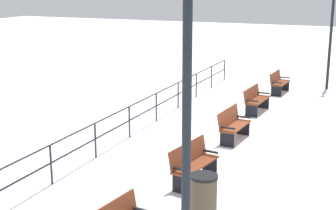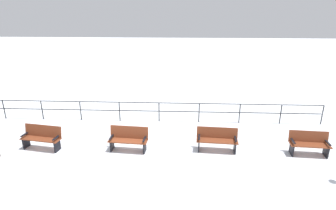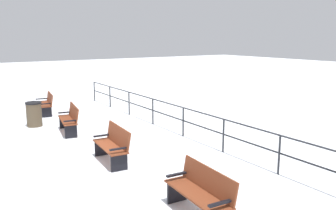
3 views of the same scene
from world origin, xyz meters
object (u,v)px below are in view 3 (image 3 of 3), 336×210
bench_second (70,118)px  bench_third (113,144)px  trash_bin (34,114)px  bench_fourth (200,192)px  bench_nearest (46,104)px

bench_second → bench_third: (-0.03, 3.43, -0.01)m
bench_third → trash_bin: size_ratio=1.73×
bench_second → bench_third: size_ratio=1.06×
bench_second → bench_fourth: bearing=100.9°
trash_bin → bench_nearest: bearing=-115.2°
bench_nearest → bench_second: size_ratio=0.95×
bench_fourth → trash_bin: (0.99, -8.42, -0.02)m
bench_third → trash_bin: (0.84, -4.99, -0.03)m
bench_second → bench_third: 3.43m
bench_second → trash_bin: bench_second is taller
bench_nearest → bench_fourth: (-0.11, 10.29, 0.02)m
bench_nearest → bench_fourth: bearing=98.7°
bench_nearest → bench_fourth: 10.29m
bench_nearest → trash_bin: trash_bin is taller
bench_nearest → bench_fourth: bench_fourth is taller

